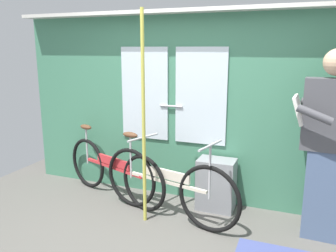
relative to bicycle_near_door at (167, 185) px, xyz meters
name	(u,v)px	position (x,y,z in m)	size (l,w,h in m)	color
train_door_wall	(189,104)	(0.03, 0.61, 0.78)	(4.31, 0.28, 2.19)	#427F60
bicycle_near_door	(167,185)	(0.00, 0.00, 0.00)	(1.65, 0.55, 0.90)	black
bicycle_leaning_behind	(113,170)	(-0.79, 0.24, -0.02)	(1.59, 0.69, 0.86)	black
passenger_reading_newspaper	(328,143)	(1.51, 0.17, 0.58)	(0.59, 0.52, 1.78)	slate
trash_bin_by_wall	(216,184)	(0.44, 0.40, -0.08)	(0.41, 0.28, 0.58)	gray
handrail_pole	(144,121)	(-0.19, -0.14, 0.71)	(0.04, 0.04, 2.15)	#C6C14C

